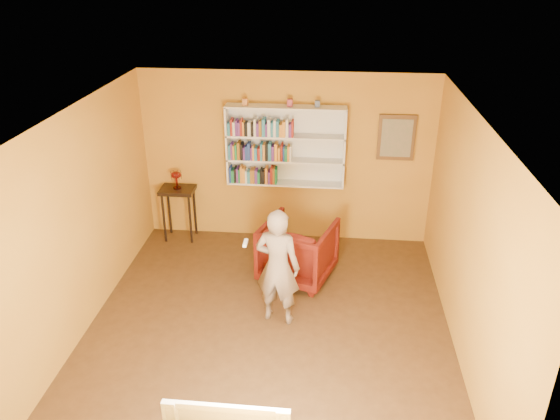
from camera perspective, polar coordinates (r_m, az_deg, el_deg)
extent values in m
cube|color=#3F2914|center=(7.01, -1.22, -12.67)|extent=(5.30, 5.80, 0.12)
cube|color=#B17720|center=(8.54, 0.68, 5.46)|extent=(5.30, 0.04, 2.70)
cube|color=#B17720|center=(4.21, -5.66, -18.60)|extent=(5.30, 0.04, 2.70)
cube|color=#B17720|center=(6.87, -20.49, -1.41)|extent=(0.04, 5.80, 2.70)
cube|color=#B17720|center=(6.40, 19.29, -3.23)|extent=(0.04, 5.80, 2.70)
cube|color=white|center=(5.73, -1.48, 9.86)|extent=(5.30, 5.80, 0.06)
cube|color=silver|center=(8.42, 0.67, 6.97)|extent=(1.80, 0.03, 1.20)
cube|color=silver|center=(8.42, -5.47, 6.85)|extent=(0.03, 0.28, 1.20)
cube|color=silver|center=(8.27, 6.74, 6.45)|extent=(0.03, 0.28, 1.20)
cube|color=silver|center=(8.51, 0.57, 2.86)|extent=(1.80, 0.28, 0.03)
cube|color=silver|center=(8.37, 0.58, 5.26)|extent=(1.80, 0.28, 0.03)
cube|color=silver|center=(8.25, 0.59, 7.74)|extent=(1.80, 0.28, 0.03)
cube|color=silver|center=(8.12, 0.61, 10.70)|extent=(1.80, 0.28, 0.03)
cube|color=navy|center=(8.52, -5.15, 3.80)|extent=(0.03, 0.16, 0.25)
cube|color=#1A7540|center=(8.53, -4.89, 3.66)|extent=(0.04, 0.18, 0.20)
cube|color=black|center=(8.51, -4.66, 3.75)|extent=(0.03, 0.17, 0.24)
cube|color=#582A7E|center=(8.52, -4.41, 3.75)|extent=(0.03, 0.19, 0.23)
cube|color=#1A7540|center=(8.50, -4.23, 3.63)|extent=(0.02, 0.14, 0.21)
cube|color=orange|center=(8.48, -4.02, 3.80)|extent=(0.03, 0.15, 0.27)
cube|color=orange|center=(8.48, -3.76, 3.71)|extent=(0.04, 0.15, 0.24)
cube|color=silver|center=(8.50, -3.51, 3.62)|extent=(0.03, 0.18, 0.20)
cube|color=teal|center=(8.48, -3.25, 3.54)|extent=(0.04, 0.15, 0.19)
cube|color=brown|center=(8.48, -2.96, 3.63)|extent=(0.03, 0.16, 0.22)
cube|color=brown|center=(8.48, -2.72, 3.66)|extent=(0.03, 0.18, 0.22)
cube|color=#582A7E|center=(8.46, -2.47, 3.60)|extent=(0.04, 0.15, 0.22)
cube|color=#1A7540|center=(8.46, -2.21, 3.49)|extent=(0.03, 0.14, 0.19)
cube|color=black|center=(8.45, -1.97, 3.62)|extent=(0.03, 0.16, 0.23)
cube|color=black|center=(8.46, -1.70, 3.56)|extent=(0.04, 0.17, 0.21)
cube|color=orange|center=(8.44, -1.40, 3.71)|extent=(0.04, 0.17, 0.26)
cube|color=#582A7E|center=(8.46, -1.11, 3.53)|extent=(0.03, 0.19, 0.20)
cube|color=maroon|center=(8.43, -0.86, 3.72)|extent=(0.03, 0.17, 0.26)
cube|color=brown|center=(8.44, -0.62, 3.70)|extent=(0.03, 0.19, 0.26)
cube|color=#1A7540|center=(8.43, -0.41, 3.66)|extent=(0.03, 0.18, 0.25)
cube|color=teal|center=(8.39, -5.24, 6.12)|extent=(0.03, 0.15, 0.23)
cube|color=#582A7E|center=(8.38, -5.03, 6.20)|extent=(0.03, 0.15, 0.25)
cube|color=orange|center=(8.39, -4.79, 6.13)|extent=(0.03, 0.19, 0.22)
cube|color=#1A7540|center=(8.37, -4.59, 6.12)|extent=(0.03, 0.15, 0.23)
cube|color=brown|center=(8.37, -4.29, 6.27)|extent=(0.04, 0.18, 0.27)
cube|color=black|center=(8.37, -3.98, 6.20)|extent=(0.04, 0.18, 0.25)
cube|color=#582A7E|center=(8.36, -3.73, 5.99)|extent=(0.03, 0.15, 0.20)
cube|color=navy|center=(8.34, -3.50, 6.03)|extent=(0.03, 0.14, 0.22)
cube|color=navy|center=(8.34, -3.23, 6.21)|extent=(0.04, 0.16, 0.27)
cube|color=#582A7E|center=(8.34, -2.95, 5.99)|extent=(0.03, 0.16, 0.20)
cube|color=orange|center=(8.33, -2.76, 6.06)|extent=(0.02, 0.15, 0.23)
cube|color=teal|center=(8.34, -2.50, 5.97)|extent=(0.04, 0.17, 0.19)
cube|color=maroon|center=(8.33, -2.19, 5.96)|extent=(0.04, 0.16, 0.20)
cube|color=teal|center=(8.32, -1.92, 6.19)|extent=(0.03, 0.17, 0.27)
cube|color=orange|center=(8.31, -1.65, 6.13)|extent=(0.03, 0.17, 0.25)
cube|color=black|center=(8.32, -1.36, 6.19)|extent=(0.04, 0.19, 0.26)
cube|color=teal|center=(8.30, -1.05, 6.16)|extent=(0.04, 0.16, 0.27)
cube|color=#582A7E|center=(8.30, -0.72, 6.04)|extent=(0.04, 0.17, 0.23)
cube|color=orange|center=(8.30, -0.38, 6.16)|extent=(0.04, 0.19, 0.27)
cube|color=orange|center=(8.28, -0.07, 5.91)|extent=(0.04, 0.14, 0.21)
cube|color=maroon|center=(8.29, 0.21, 6.11)|extent=(0.02, 0.19, 0.26)
cube|color=navy|center=(8.28, 0.42, 5.96)|extent=(0.03, 0.15, 0.23)
cube|color=#1A7540|center=(8.27, 0.65, 5.89)|extent=(0.04, 0.14, 0.21)
cube|color=orange|center=(8.28, 0.91, 6.00)|extent=(0.03, 0.17, 0.24)
cube|color=silver|center=(8.27, 1.13, 5.97)|extent=(0.02, 0.16, 0.23)
cube|color=teal|center=(8.29, -5.30, 8.52)|extent=(0.04, 0.18, 0.19)
cube|color=maroon|center=(8.26, -5.03, 8.68)|extent=(0.03, 0.16, 0.25)
cube|color=silver|center=(8.26, -4.80, 8.52)|extent=(0.03, 0.15, 0.20)
cube|color=#582A7E|center=(8.26, -4.53, 8.62)|extent=(0.03, 0.17, 0.23)
cube|color=#582A7E|center=(8.25, -4.27, 8.53)|extent=(0.03, 0.16, 0.21)
cube|color=maroon|center=(8.24, -4.03, 8.66)|extent=(0.03, 0.16, 0.25)
cube|color=orange|center=(8.24, -3.80, 8.53)|extent=(0.02, 0.15, 0.21)
cube|color=black|center=(8.24, -3.53, 8.49)|extent=(0.04, 0.16, 0.20)
cube|color=silver|center=(8.22, -3.20, 8.50)|extent=(0.04, 0.14, 0.21)
cube|color=black|center=(8.22, -2.87, 8.47)|extent=(0.03, 0.15, 0.20)
cube|color=silver|center=(8.22, -2.58, 8.71)|extent=(0.03, 0.19, 0.26)
cube|color=#582A7E|center=(8.22, -2.31, 8.49)|extent=(0.04, 0.19, 0.20)
cube|color=brown|center=(8.20, -2.03, 8.58)|extent=(0.04, 0.16, 0.23)
cube|color=teal|center=(8.20, -1.68, 8.69)|extent=(0.04, 0.18, 0.26)
cube|color=#582A7E|center=(8.19, -1.41, 8.41)|extent=(0.03, 0.15, 0.19)
cube|color=silver|center=(8.18, -1.12, 8.65)|extent=(0.04, 0.16, 0.26)
cube|color=teal|center=(8.18, -0.81, 8.48)|extent=(0.04, 0.16, 0.21)
cube|color=silver|center=(8.17, -0.53, 8.58)|extent=(0.04, 0.15, 0.25)
cube|color=teal|center=(8.18, -0.22, 8.55)|extent=(0.04, 0.17, 0.24)
cube|color=orange|center=(8.18, 0.12, 8.42)|extent=(0.04, 0.19, 0.19)
cube|color=orange|center=(8.16, 0.43, 8.50)|extent=(0.04, 0.15, 0.23)
cube|color=silver|center=(8.15, 0.77, 8.61)|extent=(0.04, 0.16, 0.27)
cube|color=#582A7E|center=(8.16, 1.07, 8.37)|extent=(0.04, 0.15, 0.20)
cube|color=maroon|center=(8.14, 1.33, 8.53)|extent=(0.03, 0.15, 0.25)
cube|color=#C77739|center=(8.18, -3.66, 11.21)|extent=(0.07, 0.07, 0.10)
cube|color=#9A3342|center=(8.10, 1.04, 11.15)|extent=(0.08, 0.08, 0.11)
cube|color=#424E6E|center=(8.08, 3.93, 11.03)|extent=(0.07, 0.07, 0.10)
cube|color=#4F3216|center=(8.39, 12.06, 7.41)|extent=(0.55, 0.04, 0.70)
cube|color=gray|center=(8.36, 12.08, 7.35)|extent=(0.45, 0.02, 0.58)
cylinder|color=black|center=(8.89, -12.04, -0.88)|extent=(0.04, 0.04, 0.82)
cylinder|color=black|center=(8.77, -9.36, -1.01)|extent=(0.04, 0.04, 0.82)
cylinder|color=black|center=(9.16, -11.48, -0.02)|extent=(0.04, 0.04, 0.82)
cylinder|color=black|center=(9.04, -8.88, -0.14)|extent=(0.04, 0.04, 0.82)
cube|color=black|center=(8.78, -10.67, 2.07)|extent=(0.54, 0.41, 0.06)
cylinder|color=maroon|center=(8.77, -10.69, 2.31)|extent=(0.12, 0.12, 0.02)
cylinder|color=maroon|center=(8.73, -10.74, 2.83)|extent=(0.03, 0.03, 0.15)
ellipsoid|color=maroon|center=(8.69, -10.80, 3.62)|extent=(0.16, 0.16, 0.11)
cylinder|color=beige|center=(8.67, -10.28, 3.56)|extent=(0.01, 0.01, 0.12)
cylinder|color=beige|center=(8.72, -10.34, 3.71)|extent=(0.01, 0.01, 0.12)
cylinder|color=beige|center=(8.76, -10.66, 3.77)|extent=(0.01, 0.01, 0.12)
cylinder|color=beige|center=(8.76, -11.06, 3.72)|extent=(0.01, 0.01, 0.12)
cylinder|color=beige|center=(8.71, -11.32, 3.59)|extent=(0.01, 0.01, 0.12)
cylinder|color=beige|center=(8.65, -11.27, 3.44)|extent=(0.01, 0.01, 0.12)
cylinder|color=beige|center=(8.62, -10.94, 3.37)|extent=(0.01, 0.01, 0.12)
cylinder|color=beige|center=(8.62, -10.53, 3.42)|extent=(0.01, 0.01, 0.12)
imported|color=#430604|center=(7.74, 1.89, -4.23)|extent=(1.18, 1.20, 0.87)
imported|color=#756455|center=(6.71, -0.24, -5.96)|extent=(0.63, 0.48, 1.54)
cube|color=white|center=(6.20, -3.63, -3.46)|extent=(0.04, 0.15, 0.04)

